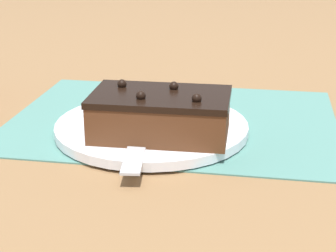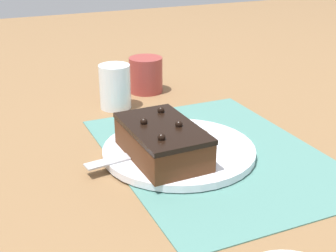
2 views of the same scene
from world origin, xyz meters
name	(u,v)px [view 1 (image 1 of 2)]	position (x,y,z in m)	size (l,w,h in m)	color
ground_plane	(173,120)	(0.00, 0.00, 0.00)	(3.00, 3.00, 0.00)	olive
placemat_woven	(173,119)	(0.00, 0.00, 0.00)	(0.46, 0.34, 0.00)	slate
cake_plate	(152,127)	(0.02, 0.06, 0.01)	(0.26, 0.26, 0.01)	white
chocolate_cake	(158,114)	(0.00, 0.10, 0.04)	(0.17, 0.11, 0.06)	#512D19
serving_knife	(142,123)	(0.03, 0.07, 0.02)	(0.05, 0.22, 0.01)	#472D19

